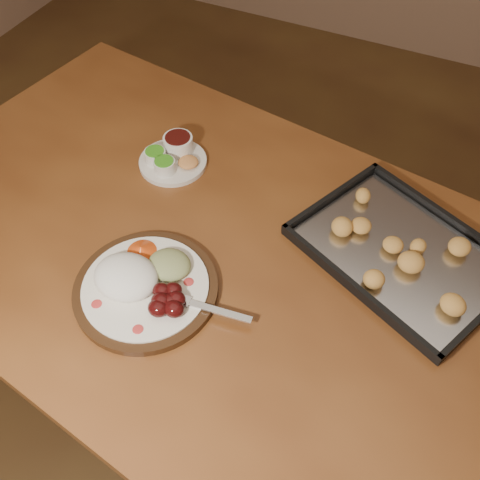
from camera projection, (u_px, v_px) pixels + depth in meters
The scene contains 5 objects.
ground at pixel (225, 325), 1.87m from camera, with size 4.00×4.00×0.00m, color brown.
dining_table at pixel (211, 271), 1.21m from camera, with size 1.63×1.14×0.75m.
dinner_plate at pixel (144, 283), 1.04m from camera, with size 0.36×0.28×0.07m.
condiment_saucer at pixel (172, 156), 1.28m from camera, with size 0.16×0.16×0.05m.
baking_tray at pixel (402, 251), 1.11m from camera, with size 0.50×0.44×0.04m.
Camera 1 is at (0.45, -0.84, 1.63)m, focal length 40.00 mm.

